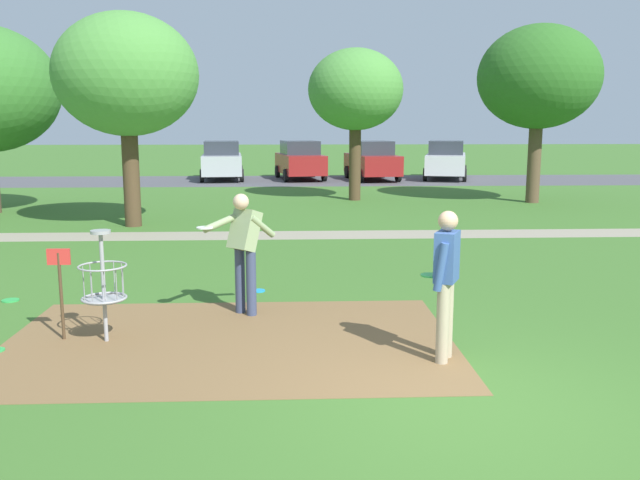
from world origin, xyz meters
TOP-DOWN VIEW (x-y plane):
  - ground_plane at (0.00, 0.00)m, footprint 160.00×160.00m
  - dirt_tee_pad at (-2.38, 2.04)m, footprint 5.52×3.61m
  - disc_golf_basket at (-3.95, 2.12)m, footprint 0.98×0.58m
  - player_foreground_watching at (-2.26, 3.23)m, footprint 1.05×0.70m
  - player_throwing at (0.12, 1.28)m, footprint 0.45×0.49m
  - frisbee_by_tee at (-5.86, 4.10)m, footprint 0.25×0.25m
  - frisbee_mid_grass at (-2.13, 4.52)m, footprint 0.21×0.21m
  - tree_near_right at (6.61, 16.35)m, footprint 4.00×4.00m
  - tree_mid_left at (-5.72, 11.59)m, footprint 3.62×3.62m
  - tree_mid_center at (0.64, 17.36)m, footprint 3.25×3.25m
  - parking_lot_strip at (0.00, 25.47)m, footprint 36.00×6.00m
  - parked_car_leftmost at (-4.85, 26.07)m, footprint 2.25×4.34m
  - parked_car_center_left at (-1.15, 26.21)m, footprint 2.49×4.44m
  - parked_car_center_right at (2.27, 25.77)m, footprint 2.42×4.41m
  - parked_car_rightmost at (5.86, 26.03)m, footprint 2.79×4.52m
  - gravel_path at (0.00, 9.96)m, footprint 40.00×1.23m

SIDE VIEW (x-z plane):
  - ground_plane at x=0.00m, z-range 0.00..0.00m
  - gravel_path at x=0.00m, z-range 0.00..0.00m
  - parking_lot_strip at x=0.00m, z-range 0.00..0.01m
  - dirt_tee_pad at x=-2.38m, z-range 0.00..0.01m
  - frisbee_by_tee at x=-5.86m, z-range 0.00..0.02m
  - frisbee_mid_grass at x=-2.13m, z-range 0.00..0.02m
  - disc_golf_basket at x=-3.95m, z-range 0.06..1.45m
  - parked_car_leftmost at x=-4.85m, z-range 0.00..1.84m
  - parked_car_center_left at x=-1.15m, z-range 0.00..1.84m
  - parked_car_center_right at x=2.27m, z-range 0.00..1.84m
  - parked_car_rightmost at x=5.86m, z-range 0.00..1.84m
  - player_throwing at x=0.12m, z-range 0.11..1.82m
  - player_foreground_watching at x=-2.26m, z-range 0.13..1.84m
  - tree_mid_center at x=0.64m, z-range 1.17..6.35m
  - tree_mid_left at x=-5.72m, z-range 1.14..6.54m
  - tree_near_right at x=6.61m, z-range 1.21..7.07m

